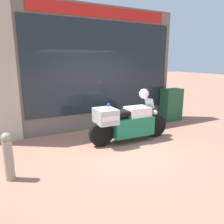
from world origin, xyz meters
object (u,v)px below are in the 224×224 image
white_helmet (144,94)px  paramedic_motorcycle (126,122)px  utility_cabinet (171,105)px  street_bollard (8,156)px

white_helmet → paramedic_motorcycle: bearing=178.4°
utility_cabinet → white_helmet: size_ratio=4.41×
utility_cabinet → street_bollard: 5.87m
paramedic_motorcycle → white_helmet: (0.53, -0.01, 0.74)m
white_helmet → street_bollard: (-3.47, -0.70, -0.81)m
paramedic_motorcycle → street_bollard: (-2.94, -0.71, -0.08)m
paramedic_motorcycle → white_helmet: bearing=0.0°
paramedic_motorcycle → utility_cabinet: size_ratio=2.02×
paramedic_motorcycle → street_bollard: paramedic_motorcycle is taller
paramedic_motorcycle → white_helmet: size_ratio=8.91×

